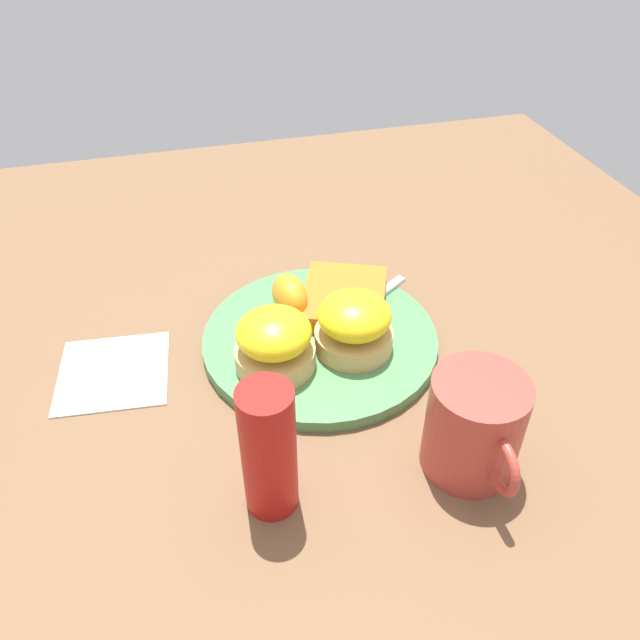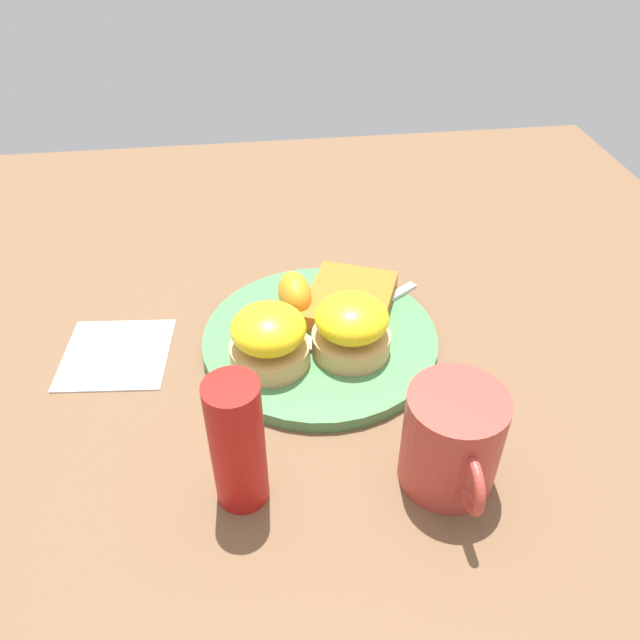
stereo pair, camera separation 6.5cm
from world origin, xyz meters
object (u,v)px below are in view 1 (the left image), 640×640
at_px(sandwich_benedict_left, 274,342).
at_px(hashbrown_patty, 344,298).
at_px(sandwich_benedict_right, 354,325).
at_px(fork, 341,321).
at_px(condiment_bottle, 269,451).
at_px(orange_wedge, 290,296).
at_px(cup, 474,426).

distance_m(sandwich_benedict_left, hashbrown_patty, 0.12).
relative_size(sandwich_benedict_right, fork, 0.47).
bearing_deg(sandwich_benedict_left, condiment_bottle, -12.85).
relative_size(sandwich_benedict_left, hashbrown_patty, 0.75).
relative_size(sandwich_benedict_right, condiment_bottle, 0.64).
relative_size(sandwich_benedict_left, fork, 0.47).
height_order(sandwich_benedict_left, orange_wedge, sandwich_benedict_left).
bearing_deg(sandwich_benedict_right, hashbrown_patty, 171.28).
height_order(hashbrown_patty, cup, cup).
xyz_separation_m(sandwich_benedict_right, cup, (0.16, 0.06, 0.00)).
distance_m(sandwich_benedict_left, orange_wedge, 0.09).
xyz_separation_m(cup, condiment_bottle, (-0.01, -0.17, 0.02)).
xyz_separation_m(sandwich_benedict_left, sandwich_benedict_right, (-0.01, 0.08, 0.00)).
bearing_deg(condiment_bottle, sandwich_benedict_left, 167.15).
xyz_separation_m(sandwich_benedict_left, condiment_bottle, (0.15, -0.03, 0.02)).
relative_size(fork, cup, 1.53).
bearing_deg(hashbrown_patty, fork, -21.28).
distance_m(orange_wedge, cup, 0.26).
relative_size(sandwich_benedict_right, hashbrown_patty, 0.75).
xyz_separation_m(fork, cup, (0.20, 0.06, 0.03)).
bearing_deg(hashbrown_patty, sandwich_benedict_right, -8.72).
bearing_deg(orange_wedge, sandwich_benedict_left, -22.33).
xyz_separation_m(sandwich_benedict_left, hashbrown_patty, (-0.08, 0.09, -0.02)).
xyz_separation_m(sandwich_benedict_left, cup, (0.15, 0.14, 0.00)).
bearing_deg(sandwich_benedict_right, cup, 19.79).
xyz_separation_m(sandwich_benedict_right, hashbrown_patty, (-0.07, 0.01, -0.02)).
distance_m(sandwich_benedict_right, condiment_bottle, 0.19).
xyz_separation_m(sandwich_benedict_right, orange_wedge, (-0.08, -0.05, -0.01)).
height_order(sandwich_benedict_left, cup, cup).
relative_size(sandwich_benedict_right, cup, 0.72).
distance_m(sandwich_benedict_left, condiment_bottle, 0.15).
xyz_separation_m(fork, condiment_bottle, (0.19, -0.12, 0.05)).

